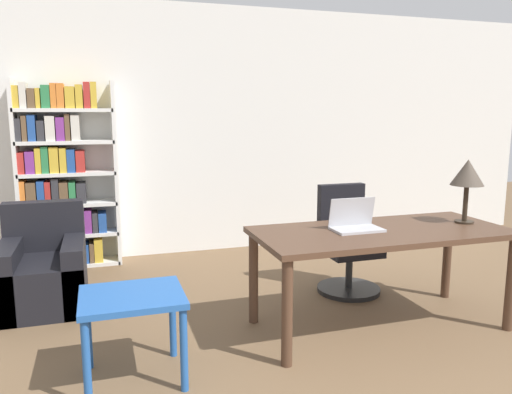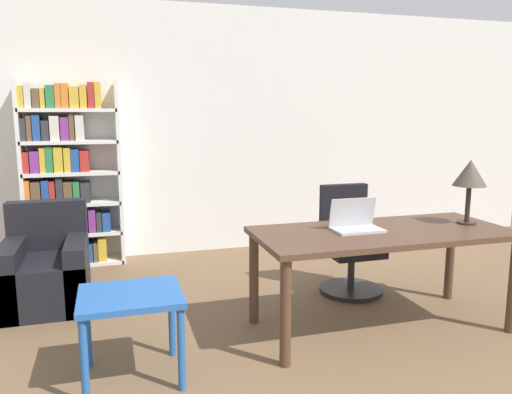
{
  "view_description": "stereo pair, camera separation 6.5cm",
  "coord_description": "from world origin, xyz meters",
  "px_view_note": "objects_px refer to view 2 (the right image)",
  "views": [
    {
      "loc": [
        -1.38,
        -0.95,
        1.56
      ],
      "look_at": [
        -0.35,
        2.29,
        0.98
      ],
      "focal_mm": 35.0,
      "sensor_mm": 36.0,
      "label": 1
    },
    {
      "loc": [
        -1.32,
        -0.97,
        1.56
      ],
      "look_at": [
        -0.35,
        2.29,
        0.98
      ],
      "focal_mm": 35.0,
      "sensor_mm": 36.0,
      "label": 2
    }
  ],
  "objects_px": {
    "office_chair": "(349,246)",
    "side_table_blue": "(131,307)",
    "armchair": "(47,272)",
    "bookshelf": "(66,179)",
    "table_lamp": "(470,175)",
    "laptop": "(356,223)",
    "desk": "(382,242)"
  },
  "relations": [
    {
      "from": "laptop",
      "to": "armchair",
      "type": "relative_size",
      "value": 0.43
    },
    {
      "from": "bookshelf",
      "to": "armchair",
      "type": "bearing_deg",
      "value": -95.64
    },
    {
      "from": "office_chair",
      "to": "side_table_blue",
      "type": "bearing_deg",
      "value": -152.53
    },
    {
      "from": "side_table_blue",
      "to": "bookshelf",
      "type": "height_order",
      "value": "bookshelf"
    },
    {
      "from": "office_chair",
      "to": "bookshelf",
      "type": "bearing_deg",
      "value": 148.39
    },
    {
      "from": "table_lamp",
      "to": "bookshelf",
      "type": "xyz_separation_m",
      "value": [
        -2.99,
        2.24,
        -0.21
      ]
    },
    {
      "from": "desk",
      "to": "bookshelf",
      "type": "height_order",
      "value": "bookshelf"
    },
    {
      "from": "office_chair",
      "to": "bookshelf",
      "type": "height_order",
      "value": "bookshelf"
    },
    {
      "from": "desk",
      "to": "side_table_blue",
      "type": "xyz_separation_m",
      "value": [
        -1.77,
        -0.22,
        -0.2
      ]
    },
    {
      "from": "office_chair",
      "to": "laptop",
      "type": "bearing_deg",
      "value": -114.16
    },
    {
      "from": "desk",
      "to": "office_chair",
      "type": "height_order",
      "value": "office_chair"
    },
    {
      "from": "laptop",
      "to": "table_lamp",
      "type": "distance_m",
      "value": 0.96
    },
    {
      "from": "table_lamp",
      "to": "armchair",
      "type": "relative_size",
      "value": 0.59
    },
    {
      "from": "side_table_blue",
      "to": "armchair",
      "type": "bearing_deg",
      "value": 113.54
    },
    {
      "from": "office_chair",
      "to": "armchair",
      "type": "bearing_deg",
      "value": 170.67
    },
    {
      "from": "armchair",
      "to": "table_lamp",
      "type": "bearing_deg",
      "value": -20.73
    },
    {
      "from": "armchair",
      "to": "bookshelf",
      "type": "xyz_separation_m",
      "value": [
        0.11,
        1.07,
        0.62
      ]
    },
    {
      "from": "laptop",
      "to": "side_table_blue",
      "type": "xyz_separation_m",
      "value": [
        -1.58,
        -0.27,
        -0.34
      ]
    },
    {
      "from": "side_table_blue",
      "to": "bookshelf",
      "type": "relative_size",
      "value": 0.31
    },
    {
      "from": "armchair",
      "to": "side_table_blue",
      "type": "bearing_deg",
      "value": -66.46
    },
    {
      "from": "desk",
      "to": "office_chair",
      "type": "relative_size",
      "value": 1.97
    },
    {
      "from": "desk",
      "to": "laptop",
      "type": "relative_size",
      "value": 5.25
    },
    {
      "from": "laptop",
      "to": "armchair",
      "type": "xyz_separation_m",
      "value": [
        -2.19,
        1.13,
        -0.51
      ]
    },
    {
      "from": "office_chair",
      "to": "bookshelf",
      "type": "xyz_separation_m",
      "value": [
        -2.4,
        1.48,
        0.5
      ]
    },
    {
      "from": "desk",
      "to": "table_lamp",
      "type": "height_order",
      "value": "table_lamp"
    },
    {
      "from": "armchair",
      "to": "office_chair",
      "type": "bearing_deg",
      "value": -9.33
    },
    {
      "from": "table_lamp",
      "to": "bookshelf",
      "type": "height_order",
      "value": "bookshelf"
    },
    {
      "from": "table_lamp",
      "to": "office_chair",
      "type": "bearing_deg",
      "value": 127.63
    },
    {
      "from": "laptop",
      "to": "office_chair",
      "type": "relative_size",
      "value": 0.38
    },
    {
      "from": "side_table_blue",
      "to": "office_chair",
      "type": "bearing_deg",
      "value": 27.47
    },
    {
      "from": "laptop",
      "to": "bookshelf",
      "type": "bearing_deg",
      "value": 133.52
    },
    {
      "from": "table_lamp",
      "to": "bookshelf",
      "type": "bearing_deg",
      "value": 143.17
    }
  ]
}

